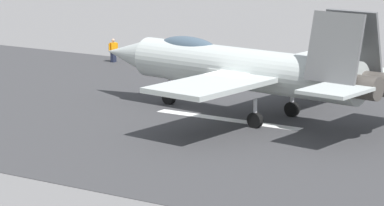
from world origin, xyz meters
TOP-DOWN VIEW (x-y plane):
  - ground_plane at (0.00, 0.00)m, footprint 400.00×400.00m
  - runway_strip at (-0.02, 0.00)m, footprint 240.00×26.00m
  - fighter_jet at (-0.17, -1.03)m, footprint 17.63×14.26m
  - crew_person at (15.36, -11.12)m, footprint 0.44×0.64m
  - marker_cone_mid at (4.60, -12.65)m, footprint 0.44×0.44m

SIDE VIEW (x-z plane):
  - ground_plane at x=0.00m, z-range 0.00..0.00m
  - runway_strip at x=-0.02m, z-range 0.00..0.02m
  - marker_cone_mid at x=4.60m, z-range 0.00..0.55m
  - crew_person at x=15.36m, z-range 0.00..1.61m
  - fighter_jet at x=-0.17m, z-range -0.35..5.36m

